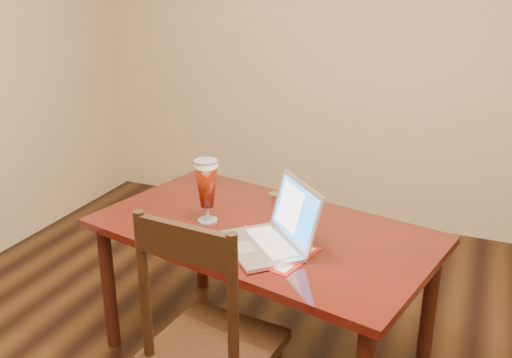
% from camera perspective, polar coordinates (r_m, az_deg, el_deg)
% --- Properties ---
extents(dining_table, '(1.62, 1.13, 0.98)m').
position_cam_1_polar(dining_table, '(2.54, 0.53, -6.31)').
color(dining_table, '#4D0C0A').
rests_on(dining_table, ground).
extents(dining_chair, '(0.47, 0.45, 1.02)m').
position_cam_1_polar(dining_chair, '(2.16, -4.63, -16.16)').
color(dining_chair, black).
rests_on(dining_chair, ground).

